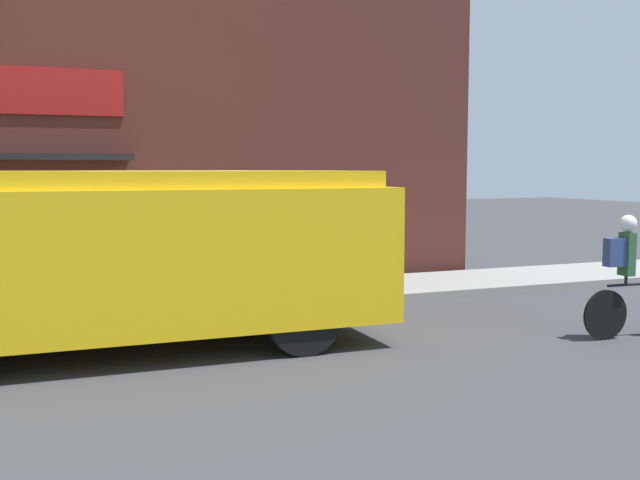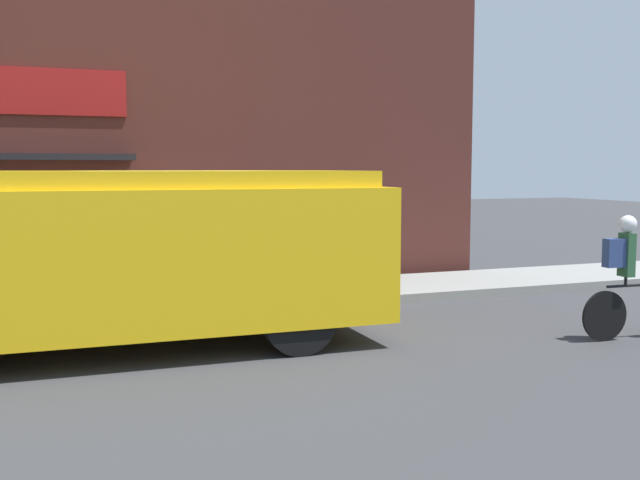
# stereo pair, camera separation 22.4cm
# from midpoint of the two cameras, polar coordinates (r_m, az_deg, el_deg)

# --- Properties ---
(ground_plane) EXTENTS (70.00, 70.00, 0.00)m
(ground_plane) POSITION_cam_midpoint_polar(r_m,az_deg,el_deg) (10.95, -10.43, -6.03)
(ground_plane) COLOR #38383A
(sidewalk) EXTENTS (28.00, 2.11, 0.15)m
(sidewalk) POSITION_cam_midpoint_polar(r_m,az_deg,el_deg) (11.96, -11.35, -4.71)
(sidewalk) COLOR gray
(sidewalk) RESTS_ON ground_plane
(storefront) EXTENTS (12.76, 0.76, 5.92)m
(storefront) POSITION_cam_midpoint_polar(r_m,az_deg,el_deg) (13.18, -12.77, 8.77)
(storefront) COLOR #4C231E
(storefront) RESTS_ON ground_plane
(school_bus) EXTENTS (6.53, 2.78, 2.14)m
(school_bus) POSITION_cam_midpoint_polar(r_m,az_deg,el_deg) (9.19, -13.12, -1.08)
(school_bus) COLOR yellow
(school_bus) RESTS_ON ground_plane
(cyclist) EXTENTS (1.57, 0.22, 1.58)m
(cyclist) POSITION_cam_midpoint_polar(r_m,az_deg,el_deg) (10.28, 23.03, -2.69)
(cyclist) COLOR black
(cyclist) RESTS_ON ground_plane
(trash_bin) EXTENTS (0.60, 0.60, 0.78)m
(trash_bin) POSITION_cam_midpoint_polar(r_m,az_deg,el_deg) (12.46, -3.20, -2.03)
(trash_bin) COLOR #2D5138
(trash_bin) RESTS_ON sidewalk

